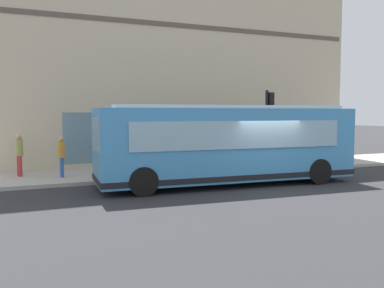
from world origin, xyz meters
The scene contains 11 objects.
ground centered at (0.00, 0.00, 0.00)m, with size 120.00×120.00×0.00m, color #2D2D30.
sidewalk_curb centered at (4.47, 0.00, 0.07)m, with size 3.75×40.00×0.15m, color #B2ADA3.
building_corner centered at (10.12, 0.00, 6.51)m, with size 7.60×19.04×13.04m.
city_bus_nearside centered at (0.80, 1.06, 1.55)m, with size 3.06×10.16×3.07m.
traffic_light_near_corner centered at (3.13, -2.36, 2.72)m, with size 0.32×0.49×3.68m.
fire_hydrant centered at (3.70, -3.55, 0.51)m, with size 0.35×0.35×0.74m.
pedestrian_near_hydrant centered at (5.67, -5.32, 1.10)m, with size 0.32×0.32×1.66m.
pedestrian_near_building_entrance centered at (5.49, -4.32, 1.10)m, with size 0.32×0.32×1.65m.
pedestrian_by_light_pole centered at (4.14, 6.93, 1.11)m, with size 0.32×0.32×1.67m.
pedestrian_walking_along_curb centered at (5.03, 8.53, 1.18)m, with size 0.32×0.32×1.78m.
newspaper_vending_box centered at (5.09, 2.36, 0.60)m, with size 0.44×0.43×0.90m.
Camera 1 is at (-13.28, 8.42, 2.80)m, focal length 38.36 mm.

